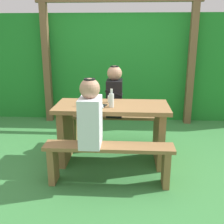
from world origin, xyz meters
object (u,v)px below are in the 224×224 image
(drinking_glass, at_px, (110,99))
(bottle_center, at_px, (93,98))
(picnic_table, at_px, (112,123))
(person_black_coat, at_px, (115,93))
(bottle_left, at_px, (112,100))
(bench_far, at_px, (114,123))
(cell_phone, at_px, (103,106))
(person_white_shirt, at_px, (90,115))
(bench_near, at_px, (109,156))
(bottle_right, at_px, (96,95))

(drinking_glass, bearing_deg, bottle_center, -142.11)
(picnic_table, bearing_deg, person_black_coat, 89.62)
(picnic_table, xyz_separation_m, bottle_left, (0.00, -0.11, 0.34))
(bench_far, relative_size, bottle_left, 6.28)
(bench_far, bearing_deg, cell_phone, -99.71)
(person_white_shirt, relative_size, cell_phone, 5.14)
(drinking_glass, relative_size, bottle_center, 0.36)
(person_black_coat, height_order, drinking_glass, person_black_coat)
(bench_near, relative_size, bottle_center, 5.90)
(person_black_coat, relative_size, bottle_left, 3.23)
(picnic_table, relative_size, drinking_glass, 16.52)
(person_white_shirt, distance_m, bottle_right, 0.67)
(cell_phone, bearing_deg, bottle_right, 136.92)
(bottle_center, bearing_deg, bottle_right, 83.52)
(person_white_shirt, bearing_deg, cell_phone, 80.16)
(picnic_table, height_order, bench_near, picnic_table)
(bench_far, xyz_separation_m, person_white_shirt, (-0.19, -1.11, 0.46))
(bench_near, height_order, bottle_right, bottle_right)
(person_white_shirt, bearing_deg, drinking_glass, 76.55)
(bench_near, xyz_separation_m, bottle_right, (-0.21, 0.67, 0.53))
(bottle_center, distance_m, cell_phone, 0.16)
(person_white_shirt, bearing_deg, bottle_left, 66.30)
(bench_near, xyz_separation_m, cell_phone, (-0.11, 0.48, 0.44))
(person_black_coat, xyz_separation_m, bottle_right, (-0.22, -0.44, 0.07))
(bench_near, relative_size, bottle_left, 6.28)
(person_black_coat, xyz_separation_m, cell_phone, (-0.11, -0.63, -0.02))
(bench_near, distance_m, person_black_coat, 1.20)
(bench_near, height_order, person_black_coat, person_black_coat)
(bench_far, bearing_deg, bench_near, -90.00)
(person_black_coat, relative_size, cell_phone, 5.14)
(bench_far, height_order, bottle_right, bottle_right)
(bottle_left, bearing_deg, bottle_center, 162.08)
(bench_near, height_order, bottle_left, bottle_left)
(drinking_glass, bearing_deg, bench_far, 86.17)
(person_white_shirt, relative_size, drinking_glass, 8.49)
(bench_far, distance_m, person_white_shirt, 1.22)
(bench_near, relative_size, drinking_glass, 16.52)
(bench_far, bearing_deg, bottle_left, -89.62)
(person_white_shirt, bearing_deg, bench_far, 80.24)
(bottle_right, xyz_separation_m, bottle_center, (-0.02, -0.15, -0.00))
(bottle_right, bearing_deg, drinking_glass, 2.35)
(person_white_shirt, bearing_deg, person_black_coat, 80.03)
(bottle_right, bearing_deg, bench_near, -72.40)
(bench_far, xyz_separation_m, cell_phone, (-0.11, -0.63, 0.44))
(bottle_right, bearing_deg, person_white_shirt, -88.06)
(bench_far, height_order, bottle_left, bottle_left)
(drinking_glass, height_order, bottle_right, bottle_right)
(picnic_table, relative_size, person_black_coat, 1.95)
(bottle_left, bearing_deg, bench_near, -90.56)
(bench_far, distance_m, bottle_left, 0.85)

